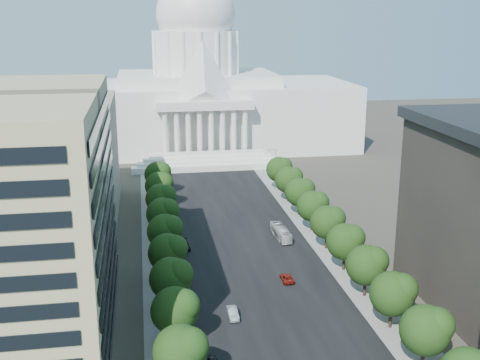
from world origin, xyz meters
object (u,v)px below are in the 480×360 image
city_bus (281,233)px  car_red (287,278)px  car_silver (233,313)px  car_dark_b (185,246)px

city_bus → car_red: bearing=-103.8°
car_red → city_bus: bearing=-100.5°
car_red → city_bus: size_ratio=0.46×
car_red → car_silver: bearing=44.8°
car_dark_b → city_bus: city_bus is taller
city_bus → car_dark_b: bearing=-176.5°
car_silver → car_red: size_ratio=1.02×
car_silver → car_dark_b: size_ratio=0.91×
car_dark_b → city_bus: 23.01m
car_red → city_bus: (4.17, 23.21, 0.79)m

